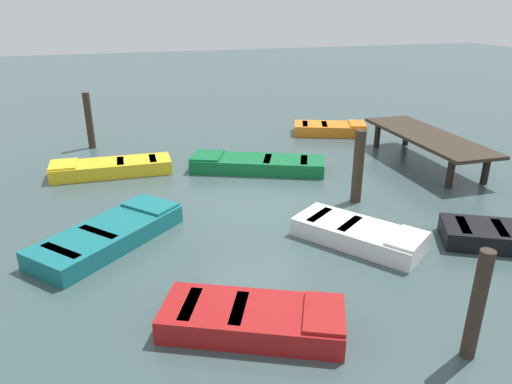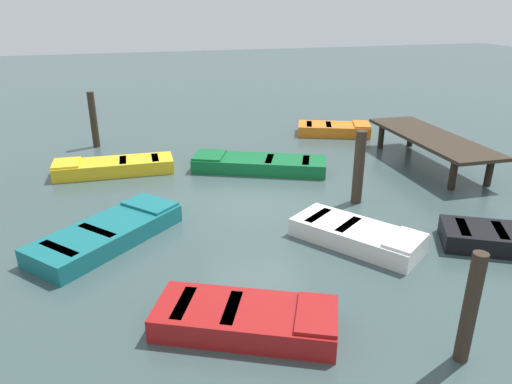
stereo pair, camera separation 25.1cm
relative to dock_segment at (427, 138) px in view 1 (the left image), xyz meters
name	(u,v)px [view 1 (the left image)]	position (x,y,z in m)	size (l,w,h in m)	color
ground_plane	(256,205)	(1.60, -6.16, -0.83)	(80.00, 80.00, 0.00)	#384C4C
dock_segment	(427,138)	(0.00, 0.00, 0.00)	(5.17, 1.80, 0.95)	#33281E
rowboat_yellow	(111,167)	(-1.90, -9.66, -0.62)	(1.15, 3.50, 0.46)	gold
rowboat_green	(256,164)	(-0.94, -5.36, -0.62)	(2.71, 4.19, 0.46)	#0F602D
rowboat_white	(359,234)	(4.22, -4.64, -0.62)	(2.90, 2.55, 0.46)	silver
rowboat_black	(510,236)	(5.27, -1.61, -0.62)	(2.27, 2.90, 0.46)	black
rowboat_red	(254,318)	(6.37, -7.65, -0.62)	(2.26, 3.09, 0.46)	maroon
rowboat_teal	(109,234)	(2.67, -9.79, -0.62)	(3.23, 3.39, 0.46)	#14666B
rowboat_orange	(330,129)	(-4.21, -1.34, -0.62)	(2.14, 2.99, 0.46)	orange
mooring_piling_far_right	(358,167)	(2.14, -3.60, 0.12)	(0.27, 0.27, 1.90)	#33281E
mooring_piling_center	(89,121)	(-4.97, -10.25, 0.14)	(0.24, 0.24, 1.96)	#33281E
mooring_piling_near_right	(477,306)	(7.87, -4.80, 0.05)	(0.21, 0.21, 1.77)	#33281E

